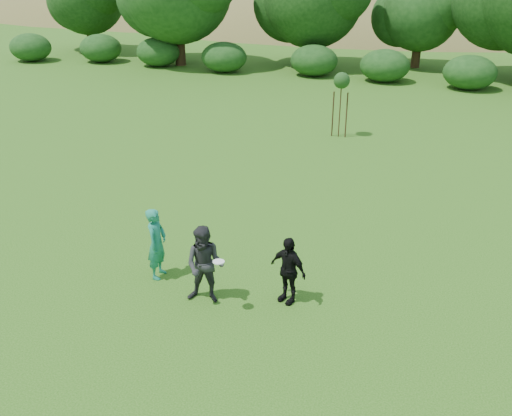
{
  "coord_description": "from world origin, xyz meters",
  "views": [
    {
      "loc": [
        4.24,
        -10.78,
        7.75
      ],
      "look_at": [
        0.0,
        3.0,
        1.1
      ],
      "focal_mm": 40.0,
      "sensor_mm": 36.0,
      "label": 1
    }
  ],
  "objects": [
    {
      "name": "player_black",
      "position": [
        1.57,
        0.44,
        0.85
      ],
      "size": [
        1.07,
        0.79,
        1.69
      ],
      "primitive_type": "imported",
      "rotation": [
        0.0,
        0.0,
        -0.43
      ],
      "color": "black",
      "rests_on": "ground"
    },
    {
      "name": "player_teal",
      "position": [
        -1.86,
        0.56,
        0.95
      ],
      "size": [
        0.48,
        0.71,
        1.89
      ],
      "primitive_type": "imported",
      "rotation": [
        0.0,
        0.0,
        1.61
      ],
      "color": "#1B7D62",
      "rests_on": "ground"
    },
    {
      "name": "hillside",
      "position": [
        -0.56,
        68.45,
        -11.97
      ],
      "size": [
        150.0,
        72.0,
        52.0
      ],
      "color": "olive",
      "rests_on": "ground"
    },
    {
      "name": "sapling",
      "position": [
        0.56,
        13.66,
        2.42
      ],
      "size": [
        0.7,
        0.7,
        2.85
      ],
      "color": "#3B2517",
      "rests_on": "ground"
    },
    {
      "name": "frisbee",
      "position": [
        0.2,
        -0.47,
        1.33
      ],
      "size": [
        0.27,
        0.27,
        0.04
      ],
      "color": "white",
      "rests_on": "ground"
    },
    {
      "name": "ground",
      "position": [
        0.0,
        0.0,
        0.0
      ],
      "size": [
        120.0,
        120.0,
        0.0
      ],
      "primitive_type": "plane",
      "color": "#19470C",
      "rests_on": "ground"
    },
    {
      "name": "player_grey",
      "position": [
        -0.28,
        -0.14,
        0.98
      ],
      "size": [
        1.01,
        0.82,
        1.95
      ],
      "primitive_type": "imported",
      "rotation": [
        0.0,
        0.0,
        0.09
      ],
      "color": "#28282B",
      "rests_on": "ground"
    }
  ]
}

